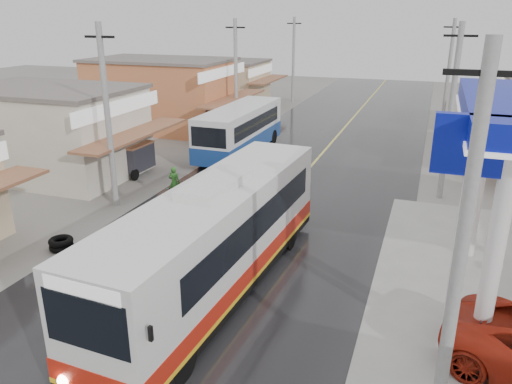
% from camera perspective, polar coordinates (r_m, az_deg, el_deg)
% --- Properties ---
extents(ground, '(120.00, 120.00, 0.00)m').
position_cam_1_polar(ground, '(13.73, -12.57, -18.04)').
color(ground, slate).
rests_on(ground, ground).
extents(road, '(12.00, 90.00, 0.02)m').
position_cam_1_polar(road, '(26.14, 4.78, 1.18)').
color(road, black).
rests_on(road, ground).
extents(centre_line, '(0.15, 90.00, 0.01)m').
position_cam_1_polar(centre_line, '(26.14, 4.78, 1.20)').
color(centre_line, '#D8CC4C').
rests_on(centre_line, road).
extents(shopfronts_left, '(11.00, 44.00, 5.20)m').
position_cam_1_polar(shopfronts_left, '(34.16, -15.45, 4.96)').
color(shopfronts_left, tan).
rests_on(shopfronts_left, ground).
extents(utility_poles_left, '(1.60, 50.00, 8.00)m').
position_cam_1_polar(utility_poles_left, '(29.47, -7.98, 3.19)').
color(utility_poles_left, gray).
rests_on(utility_poles_left, ground).
extents(utility_poles_right, '(1.60, 36.00, 8.00)m').
position_cam_1_polar(utility_poles_right, '(25.41, 20.21, -0.60)').
color(utility_poles_right, gray).
rests_on(utility_poles_right, ground).
extents(coach_bus, '(3.29, 11.91, 3.68)m').
position_cam_1_polar(coach_bus, '(15.49, -4.36, -5.26)').
color(coach_bus, silver).
rests_on(coach_bus, road).
extents(second_bus, '(2.55, 8.89, 2.94)m').
position_cam_1_polar(second_bus, '(30.80, -1.85, 7.14)').
color(second_bus, silver).
rests_on(second_bus, road).
extents(cyclist, '(0.73, 1.74, 1.84)m').
position_cam_1_polar(cyclist, '(23.15, -9.07, 0.05)').
color(cyclist, black).
rests_on(cyclist, ground).
extents(tricycle_near, '(1.57, 2.31, 1.72)m').
position_cam_1_polar(tricycle_near, '(27.83, -13.77, 3.92)').
color(tricycle_near, '#26262D').
rests_on(tricycle_near, ground).
extents(tyre_stack, '(0.90, 0.90, 0.46)m').
position_cam_1_polar(tyre_stack, '(20.00, -21.37, -5.52)').
color(tyre_stack, black).
rests_on(tyre_stack, ground).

